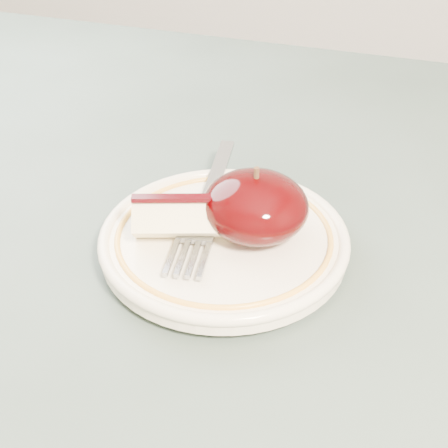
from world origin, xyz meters
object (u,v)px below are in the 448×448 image
(table, at_px, (114,300))
(fork, at_px, (207,203))
(plate, at_px, (224,239))
(apple_half, at_px, (255,206))

(table, relative_size, fork, 4.70)
(table, distance_m, plate, 0.15)
(apple_half, bearing_deg, plate, -155.12)
(fork, bearing_deg, apple_half, -121.98)
(plate, distance_m, apple_half, 0.04)
(table, bearing_deg, fork, 13.34)
(table, distance_m, apple_half, 0.18)
(table, xyz_separation_m, plate, (0.11, -0.01, 0.10))
(table, bearing_deg, plate, -4.68)
(fork, bearing_deg, plate, -149.21)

